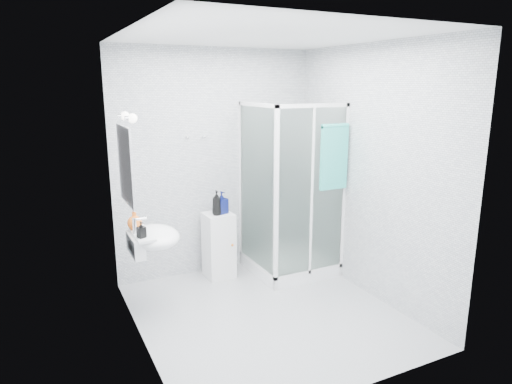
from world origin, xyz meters
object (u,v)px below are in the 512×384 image
hand_towel (334,155)px  soap_dispenser_orange (135,220)px  storage_cabinet (219,245)px  shampoo_bottle_a (217,203)px  soap_dispenser_black (141,230)px  shower_enclosure (288,238)px  wall_basin (152,238)px  shampoo_bottle_b (222,202)px

hand_towel → soap_dispenser_orange: size_ratio=3.97×
storage_cabinet → hand_towel: bearing=-33.7°
shampoo_bottle_a → soap_dispenser_black: size_ratio=1.90×
shower_enclosure → storage_cabinet: shower_enclosure is taller
soap_dispenser_orange → soap_dispenser_black: size_ratio=1.22×
soap_dispenser_black → storage_cabinet: bearing=35.9°
shower_enclosure → soap_dispenser_black: shower_enclosure is taller
wall_basin → shampoo_bottle_b: bearing=32.3°
storage_cabinet → soap_dispenser_orange: soap_dispenser_orange is taller
shower_enclosure → storage_cabinet: bearing=158.9°
hand_towel → shampoo_bottle_b: bearing=146.5°
wall_basin → soap_dispenser_black: bearing=-131.5°
storage_cabinet → hand_towel: 1.67m
wall_basin → shampoo_bottle_b: shampoo_bottle_b is taller
shampoo_bottle_b → hand_towel: bearing=-33.5°
shower_enclosure → shampoo_bottle_b: 0.88m
shower_enclosure → shampoo_bottle_b: shower_enclosure is taller
shampoo_bottle_a → soap_dispenser_orange: size_ratio=1.56×
shampoo_bottle_b → soap_dispenser_orange: bearing=-156.7°
shampoo_bottle_a → soap_dispenser_black: (-1.00, -0.70, 0.04)m
shampoo_bottle_b → soap_dispenser_black: 1.30m
hand_towel → soap_dispenser_orange: (-2.10, 0.22, -0.50)m
hand_towel → shampoo_bottle_a: 1.40m
soap_dispenser_orange → shower_enclosure: bearing=5.7°
shampoo_bottle_a → soap_dispenser_orange: 1.09m
storage_cabinet → shampoo_bottle_a: bearing=-128.7°
storage_cabinet → soap_dispenser_black: 1.39m
storage_cabinet → shampoo_bottle_b: size_ratio=2.98×
shampoo_bottle_a → shampoo_bottle_b: shampoo_bottle_a is taller
shower_enclosure → soap_dispenser_orange: shower_enclosure is taller
shower_enclosure → shampoo_bottle_b: size_ratio=7.84×
shampoo_bottle_b → soap_dispenser_black: size_ratio=1.74×
storage_cabinet → soap_dispenser_black: bearing=-145.1°
storage_cabinet → shampoo_bottle_b: bearing=-9.3°
wall_basin → soap_dispenser_orange: size_ratio=3.14×
hand_towel → soap_dispenser_black: hand_towel is taller
shower_enclosure → soap_dispenser_orange: (-1.78, -0.18, 0.50)m
soap_dispenser_black → hand_towel: bearing=1.5°
shower_enclosure → soap_dispenser_black: (-1.78, -0.46, 0.49)m
shower_enclosure → storage_cabinet: size_ratio=2.63×
wall_basin → hand_towel: 2.09m
wall_basin → shampoo_bottle_b: 1.12m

